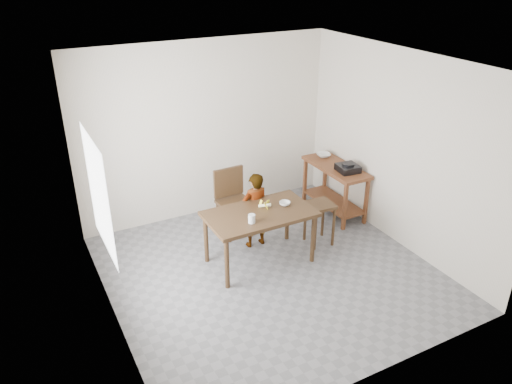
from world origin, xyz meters
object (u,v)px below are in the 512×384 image
dining_table (260,237)px  stool (319,223)px  child (255,210)px  prep_counter (334,189)px  dining_chair (235,203)px

dining_table → stool: size_ratio=2.23×
dining_table → child: bearing=70.6°
child → stool: size_ratio=1.76×
prep_counter → child: child is taller
dining_chair → stool: (0.93, -0.81, -0.17)m
dining_table → child: size_ratio=1.26×
dining_table → dining_chair: (0.05, 0.84, 0.11)m
child → stool: child is taller
child → dining_chair: size_ratio=1.15×
prep_counter → dining_chair: size_ratio=1.24×
child → dining_chair: child is taller
prep_counter → stool: prep_counter is taller
prep_counter → stool: size_ratio=1.91×
dining_chair → stool: dining_chair is taller
dining_chair → stool: size_ratio=1.54×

